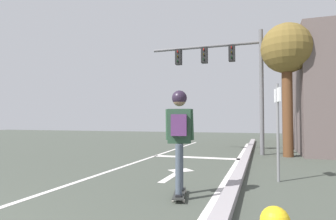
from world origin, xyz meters
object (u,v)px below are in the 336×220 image
(skater, at_px, (179,127))
(street_sign_post, at_px, (278,117))
(roadside_tree, at_px, (287,52))
(traffic_signal_mast, at_px, (226,67))
(skateboard, at_px, (180,193))

(skater, distance_m, street_sign_post, 2.51)
(street_sign_post, height_order, roadside_tree, roadside_tree)
(traffic_signal_mast, bearing_deg, street_sign_post, -70.88)
(skateboard, height_order, street_sign_post, street_sign_post)
(skateboard, bearing_deg, roadside_tree, 70.57)
(skateboard, height_order, traffic_signal_mast, traffic_signal_mast)
(street_sign_post, relative_size, roadside_tree, 0.43)
(skater, relative_size, street_sign_post, 0.83)
(traffic_signal_mast, relative_size, roadside_tree, 0.99)
(skateboard, xyz_separation_m, roadside_tree, (2.25, 6.37, 3.74))
(skater, relative_size, roadside_tree, 0.36)
(traffic_signal_mast, bearing_deg, roadside_tree, -7.13)
(skater, xyz_separation_m, traffic_signal_mast, (0.01, 6.67, 2.24))
(skateboard, xyz_separation_m, traffic_signal_mast, (0.01, 6.65, 3.38))
(skater, bearing_deg, traffic_signal_mast, 89.93)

